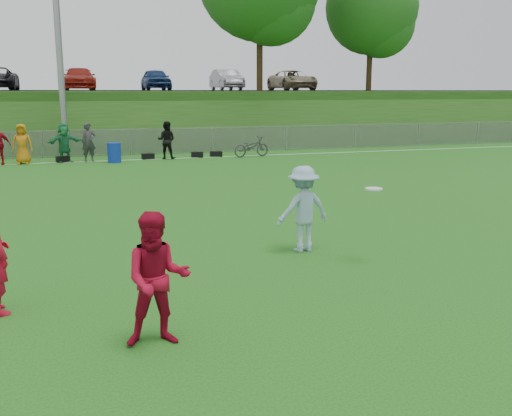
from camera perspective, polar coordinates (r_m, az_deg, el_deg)
name	(u,v)px	position (r m, az deg, el deg)	size (l,w,h in m)	color
ground	(264,290)	(8.96, 0.76, -8.18)	(120.00, 120.00, 0.00)	#125815
sideline_far	(136,160)	(26.30, -11.91, 4.75)	(60.00, 0.10, 0.01)	white
fence	(131,142)	(28.21, -12.41, 6.49)	(58.00, 0.06, 1.30)	gray
light_pole	(56,9)	(29.02, -19.33, 18.26)	(1.20, 0.40, 12.15)	gray
berm	(113,115)	(39.11, -14.08, 9.02)	(120.00, 18.00, 3.00)	#1F4914
parking_lot	(110,91)	(41.07, -14.39, 11.27)	(120.00, 12.00, 0.10)	black
tree_green_far	(374,12)	(39.11, 11.74, 18.62)	(5.88, 5.88, 8.19)	black
car_row	(92,79)	(40.02, -16.06, 12.29)	(32.04, 5.18, 1.44)	silver
spectator_row	(72,143)	(26.07, -17.94, 6.24)	(8.08, 1.05, 1.69)	#A40B1A
gear_bags	(158,156)	(26.50, -9.79, 5.15)	(7.45, 0.46, 0.26)	black
player_red_center	(158,279)	(6.97, -9.82, -7.03)	(0.80, 0.63, 1.65)	#A60B26
player_blue	(303,209)	(10.92, 4.73, -0.09)	(1.07, 0.61, 1.65)	#92B4CB
frisbee	(374,189)	(10.27, 11.70, 1.89)	(0.31, 0.31, 0.03)	white
recycling_bin	(114,153)	(25.46, -13.99, 5.39)	(0.57, 0.57, 0.85)	#0F30AA
bicycle	(251,147)	(26.94, -0.48, 6.15)	(0.62, 1.79, 0.94)	#2F2F31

